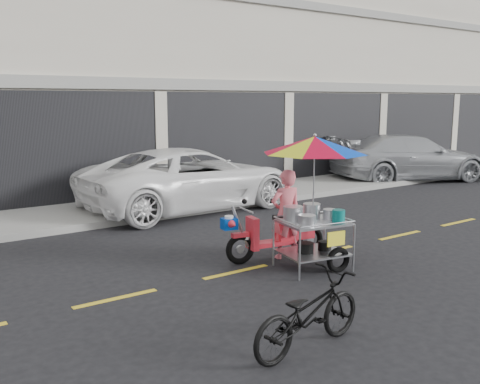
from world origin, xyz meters
TOP-DOWN VIEW (x-y plane):
  - ground at (0.00, 0.00)m, footprint 90.00×90.00m
  - sidewalk at (0.00, 5.50)m, footprint 45.00×3.00m
  - shophouse_block at (2.82, 10.59)m, footprint 36.00×8.11m
  - centerline at (0.00, 0.00)m, footprint 42.00×0.10m
  - white_pickup at (-0.10, 4.70)m, footprint 5.60×2.79m
  - silver_pickup at (8.27, 4.65)m, footprint 5.73×3.86m
  - near_bicycle at (-2.87, -2.63)m, footprint 1.65×0.72m
  - food_vendor_rig at (-0.87, -0.27)m, footprint 2.16×1.99m

SIDE VIEW (x-z plane):
  - ground at x=0.00m, z-range 0.00..0.00m
  - centerline at x=0.00m, z-range 0.00..0.01m
  - sidewalk at x=0.00m, z-range 0.00..0.15m
  - near_bicycle at x=-2.87m, z-range 0.00..0.84m
  - white_pickup at x=-0.10m, z-range 0.00..1.52m
  - silver_pickup at x=8.27m, z-range 0.00..1.54m
  - food_vendor_rig at x=-0.87m, z-range 0.28..2.46m
  - shophouse_block at x=2.82m, z-range -0.96..9.44m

